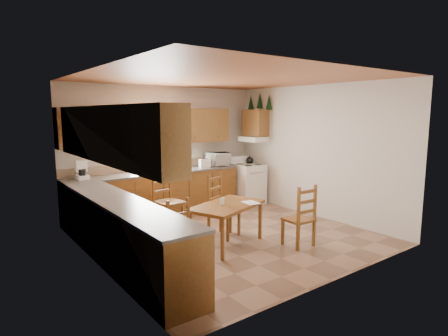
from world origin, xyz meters
TOP-DOWN VIEW (x-y plane):
  - floor at (0.00, 0.00)m, footprint 4.50×4.50m
  - ceiling at (0.00, 0.00)m, footprint 4.50×4.50m
  - wall_left at (-2.25, 0.00)m, footprint 4.50×4.50m
  - wall_right at (2.25, 0.00)m, footprint 4.50×4.50m
  - wall_back at (0.00, 2.25)m, footprint 4.50×4.50m
  - wall_front at (0.00, -2.25)m, footprint 4.50×4.50m
  - lower_cab_back at (-0.38, 1.95)m, footprint 3.75×0.60m
  - lower_cab_left at (-1.95, -0.15)m, footprint 0.60×3.60m
  - counter_back at (-0.38, 1.95)m, footprint 3.75×0.63m
  - counter_left at (-1.95, -0.15)m, footprint 0.63×3.60m
  - backsplash at (-0.38, 2.24)m, footprint 3.75×0.01m
  - upper_cab_back_left at (-1.55, 2.08)m, footprint 1.41×0.33m
  - upper_cab_back_right at (0.86, 2.08)m, footprint 1.25×0.33m
  - upper_cab_left at (-2.08, -0.15)m, footprint 0.33×3.60m
  - upper_cab_stove at (2.08, 1.65)m, footprint 0.33×0.62m
  - range_hood at (2.03, 1.65)m, footprint 0.44×0.62m
  - window_frame at (-0.30, 2.22)m, footprint 1.13×0.02m
  - window_pane at (-0.30, 2.21)m, footprint 1.05×0.01m
  - window_valance at (-0.30, 2.19)m, footprint 1.19×0.01m
  - sink_basin at (-0.30, 1.95)m, footprint 0.75×0.45m
  - pine_decal_a at (2.21, 1.33)m, footprint 0.22×0.22m
  - pine_decal_b at (2.21, 1.65)m, footprint 0.22×0.22m
  - pine_decal_c at (2.21, 1.97)m, footprint 0.22×0.22m
  - stove at (1.88, 1.63)m, footprint 0.67×0.68m
  - coffeemaker at (-1.87, 1.96)m, footprint 0.27×0.29m
  - paper_towel at (0.21, 1.97)m, footprint 0.14×0.14m
  - toaster at (0.78, 1.87)m, footprint 0.26×0.19m
  - microwave at (1.19, 1.95)m, footprint 0.59×0.49m
  - dining_table at (-0.30, -0.38)m, footprint 1.44×1.11m
  - chair_near_left at (-1.27, -0.36)m, footprint 0.39×0.37m
  - chair_near_right at (0.62, -1.08)m, footprint 0.44×0.42m
  - chair_far_left at (-0.08, -0.01)m, footprint 0.59×0.58m
  - chair_far_right at (-0.56, 1.10)m, footprint 0.53×0.51m
  - table_paper at (0.09, -0.51)m, footprint 0.25×0.32m
  - table_card at (-0.37, -0.35)m, footprint 0.09×0.03m

SIDE VIEW (x-z plane):
  - floor at x=0.00m, z-range 0.00..0.00m
  - dining_table at x=-0.30m, z-range 0.00..0.68m
  - lower_cab_back at x=-0.38m, z-range 0.00..0.88m
  - lower_cab_left at x=-1.95m, z-range 0.00..0.88m
  - stove at x=1.88m, z-range 0.00..0.91m
  - chair_near_left at x=-1.27m, z-range 0.00..0.92m
  - chair_near_right at x=0.62m, z-range 0.00..1.00m
  - chair_far_right at x=-0.56m, z-range 0.00..1.08m
  - chair_far_left at x=-0.08m, z-range 0.00..1.09m
  - table_paper at x=0.09m, z-range 0.68..0.68m
  - table_card at x=-0.37m, z-range 0.68..0.79m
  - counter_back at x=-0.38m, z-range 0.88..0.92m
  - counter_left at x=-1.95m, z-range 0.88..0.92m
  - sink_basin at x=-0.30m, z-range 0.92..0.96m
  - backsplash at x=-0.38m, z-range 0.92..1.10m
  - toaster at x=0.78m, z-range 0.92..1.11m
  - paper_towel at x=0.21m, z-range 0.92..1.17m
  - microwave at x=1.19m, z-range 0.92..1.22m
  - coffeemaker at x=-1.87m, z-range 0.92..1.25m
  - wall_left at x=-2.25m, z-range 1.35..1.35m
  - wall_right at x=2.25m, z-range 1.35..1.35m
  - wall_back at x=0.00m, z-range 1.35..1.35m
  - wall_front at x=0.00m, z-range 1.35..1.35m
  - range_hood at x=2.03m, z-range 1.46..1.58m
  - window_frame at x=-0.30m, z-range 0.96..2.14m
  - window_pane at x=-0.30m, z-range 1.00..2.10m
  - upper_cab_back_left at x=-1.55m, z-range 1.48..2.23m
  - upper_cab_back_right at x=0.86m, z-range 1.48..2.23m
  - upper_cab_left at x=-2.08m, z-range 1.48..2.23m
  - upper_cab_stove at x=2.08m, z-range 1.59..2.21m
  - window_valance at x=-0.30m, z-range 1.93..2.17m
  - pine_decal_a at x=2.21m, z-range 2.20..2.56m
  - pine_decal_c at x=2.21m, z-range 2.20..2.56m
  - pine_decal_b at x=2.21m, z-range 2.24..2.60m
  - ceiling at x=0.00m, z-range 2.70..2.70m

